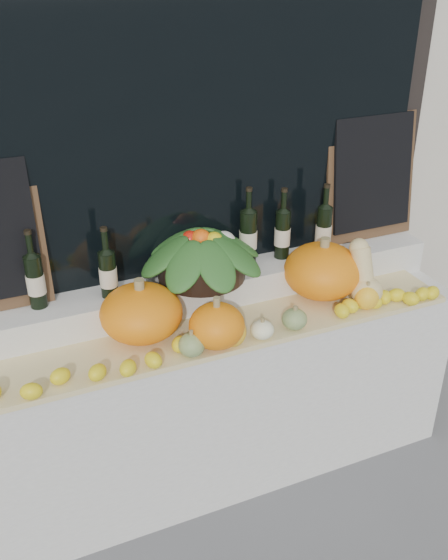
{
  "coord_description": "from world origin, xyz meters",
  "views": [
    {
      "loc": [
        -0.92,
        -0.68,
        2.37
      ],
      "look_at": [
        0.0,
        1.45,
        1.12
      ],
      "focal_mm": 40.0,
      "sensor_mm": 36.0,
      "label": 1
    }
  ],
  "objects_px": {
    "produce_bowl": "(201,253)",
    "wine_bottle_tall": "(248,237)",
    "pumpkin_left": "(141,313)",
    "butternut_squash": "(364,278)",
    "pumpkin_right": "(323,271)"
  },
  "relations": [
    {
      "from": "produce_bowl",
      "to": "wine_bottle_tall",
      "type": "bearing_deg",
      "value": 10.01
    },
    {
      "from": "pumpkin_left",
      "to": "butternut_squash",
      "type": "xyz_separation_m",
      "value": [
        1.02,
        -0.12,
        0.0
      ]
    },
    {
      "from": "pumpkin_right",
      "to": "wine_bottle_tall",
      "type": "xyz_separation_m",
      "value": [
        -0.29,
        0.21,
        0.14
      ]
    },
    {
      "from": "pumpkin_right",
      "to": "produce_bowl",
      "type": "distance_m",
      "value": 0.58
    },
    {
      "from": "pumpkin_right",
      "to": "produce_bowl",
      "type": "bearing_deg",
      "value": 163.4
    },
    {
      "from": "pumpkin_left",
      "to": "pumpkin_right",
      "type": "relative_size",
      "value": 0.95
    },
    {
      "from": "pumpkin_right",
      "to": "butternut_squash",
      "type": "bearing_deg",
      "value": -42.32
    },
    {
      "from": "pumpkin_left",
      "to": "butternut_squash",
      "type": "bearing_deg",
      "value": -6.71
    },
    {
      "from": "pumpkin_left",
      "to": "produce_bowl",
      "type": "distance_m",
      "value": 0.4
    },
    {
      "from": "produce_bowl",
      "to": "butternut_squash",
      "type": "bearing_deg",
      "value": -23.06
    },
    {
      "from": "pumpkin_right",
      "to": "produce_bowl",
      "type": "relative_size",
      "value": 0.6
    },
    {
      "from": "pumpkin_left",
      "to": "produce_bowl",
      "type": "height_order",
      "value": "produce_bowl"
    },
    {
      "from": "produce_bowl",
      "to": "wine_bottle_tall",
      "type": "height_order",
      "value": "wine_bottle_tall"
    },
    {
      "from": "pumpkin_left",
      "to": "butternut_squash",
      "type": "relative_size",
      "value": 1.18
    },
    {
      "from": "butternut_squash",
      "to": "pumpkin_left",
      "type": "bearing_deg",
      "value": 173.29
    }
  ]
}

